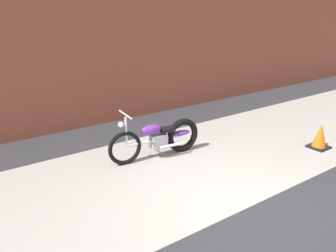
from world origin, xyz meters
TOP-DOWN VIEW (x-y plane):
  - ground_plane at (0.00, 0.00)m, footprint 80.00×80.00m
  - sidewalk_slab at (0.00, 1.75)m, footprint 36.00×3.50m
  - brick_building_wall at (0.00, 5.20)m, footprint 36.00×0.50m
  - motorcycle_purple at (0.14, 2.35)m, footprint 2.00×0.60m
  - traffic_cone at (3.16, 0.73)m, footprint 0.40×0.40m

SIDE VIEW (x-z plane):
  - ground_plane at x=0.00m, z-range 0.00..0.00m
  - sidewalk_slab at x=0.00m, z-range 0.00..0.01m
  - traffic_cone at x=3.16m, z-range -0.03..0.52m
  - motorcycle_purple at x=0.14m, z-range -0.12..0.91m
  - brick_building_wall at x=0.00m, z-range 0.00..5.43m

